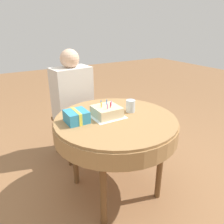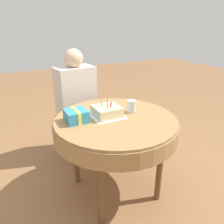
{
  "view_description": "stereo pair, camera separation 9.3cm",
  "coord_description": "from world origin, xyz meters",
  "px_view_note": "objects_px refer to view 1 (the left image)",
  "views": [
    {
      "loc": [
        -0.86,
        -1.37,
        1.44
      ],
      "look_at": [
        -0.02,
        0.02,
        0.77
      ],
      "focal_mm": 35.0,
      "sensor_mm": 36.0,
      "label": 1
    },
    {
      "loc": [
        -0.78,
        -1.41,
        1.44
      ],
      "look_at": [
        -0.02,
        0.02,
        0.77
      ],
      "focal_mm": 35.0,
      "sensor_mm": 36.0,
      "label": 2
    }
  ],
  "objects_px": {
    "drinking_glass": "(130,106)",
    "gift_box": "(76,117)",
    "person": "(73,96)",
    "chair": "(71,113)",
    "birthday_cake": "(107,111)"
  },
  "relations": [
    {
      "from": "chair",
      "to": "gift_box",
      "type": "relative_size",
      "value": 5.47
    },
    {
      "from": "gift_box",
      "to": "chair",
      "type": "bearing_deg",
      "value": 73.67
    },
    {
      "from": "chair",
      "to": "drinking_glass",
      "type": "relative_size",
      "value": 8.86
    },
    {
      "from": "person",
      "to": "gift_box",
      "type": "distance_m",
      "value": 0.69
    },
    {
      "from": "person",
      "to": "birthday_cake",
      "type": "height_order",
      "value": "person"
    },
    {
      "from": "person",
      "to": "chair",
      "type": "bearing_deg",
      "value": 90.0
    },
    {
      "from": "chair",
      "to": "person",
      "type": "relative_size",
      "value": 0.77
    },
    {
      "from": "birthday_cake",
      "to": "gift_box",
      "type": "xyz_separation_m",
      "value": [
        -0.26,
        0.02,
        0.0
      ]
    },
    {
      "from": "person",
      "to": "birthday_cake",
      "type": "relative_size",
      "value": 5.82
    },
    {
      "from": "birthday_cake",
      "to": "person",
      "type": "bearing_deg",
      "value": 92.7
    },
    {
      "from": "person",
      "to": "birthday_cake",
      "type": "distance_m",
      "value": 0.67
    },
    {
      "from": "drinking_glass",
      "to": "gift_box",
      "type": "height_order",
      "value": "drinking_glass"
    },
    {
      "from": "birthday_cake",
      "to": "gift_box",
      "type": "distance_m",
      "value": 0.26
    },
    {
      "from": "chair",
      "to": "drinking_glass",
      "type": "bearing_deg",
      "value": -77.68
    },
    {
      "from": "chair",
      "to": "gift_box",
      "type": "xyz_separation_m",
      "value": [
        -0.22,
        -0.74,
        0.27
      ]
    }
  ]
}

